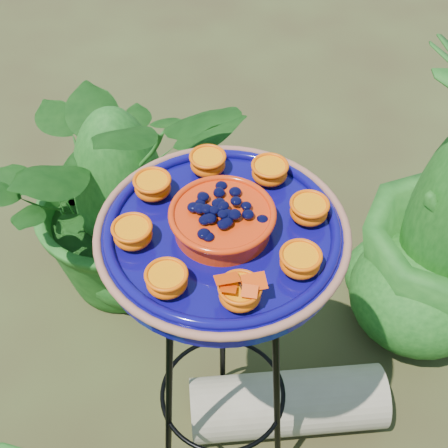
# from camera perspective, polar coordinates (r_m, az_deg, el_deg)

# --- Properties ---
(tripod_stand) EXTENTS (0.36, 0.36, 0.87)m
(tripod_stand) POSITION_cam_1_polar(r_m,az_deg,el_deg) (1.42, -0.12, -10.95)
(tripod_stand) COLOR black
(tripod_stand) RESTS_ON ground
(feeder_dish) EXTENTS (0.50, 0.50, 0.10)m
(feeder_dish) POSITION_cam_1_polar(r_m,az_deg,el_deg) (1.11, -0.15, -0.60)
(feeder_dish) COLOR #0B075B
(feeder_dish) RESTS_ON tripod_stand
(driftwood_log) EXTENTS (0.57, 0.31, 0.18)m
(driftwood_log) POSITION_cam_1_polar(r_m,az_deg,el_deg) (1.85, 5.80, -15.98)
(driftwood_log) COLOR gray
(driftwood_log) RESTS_ON ground
(shrub_back_left) EXTENTS (0.95, 0.91, 0.83)m
(shrub_back_left) POSITION_cam_1_polar(r_m,az_deg,el_deg) (1.94, -9.54, 3.55)
(shrub_back_left) COLOR #144512
(shrub_back_left) RESTS_ON ground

